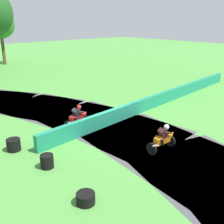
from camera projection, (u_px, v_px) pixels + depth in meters
name	position (u px, v px, depth m)	size (l,w,h in m)	color
ground_plane	(109.00, 124.00, 16.51)	(120.00, 120.00, 0.00)	#4C933D
track_asphalt	(90.00, 132.00, 15.43)	(12.18, 34.54, 0.01)	#47474C
safety_barrier	(161.00, 99.00, 20.24)	(0.30, 21.48, 0.90)	#1E8466
motorcycle_lead_orange	(163.00, 138.00, 13.06)	(1.69, 0.74, 1.42)	black
motorcycle_chase_red	(78.00, 117.00, 15.90)	(1.68, 0.89, 1.42)	black
tire_stack_mid_a	(86.00, 198.00, 9.40)	(0.68, 0.68, 0.40)	black
tire_stack_mid_b	(47.00, 161.00, 11.65)	(0.58, 0.58, 0.60)	black
tire_stack_far	(14.00, 145.00, 13.17)	(0.67, 0.67, 0.60)	black
tree_behind_barrier	(0.00, 24.00, 36.53)	(3.87, 3.87, 7.60)	brown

